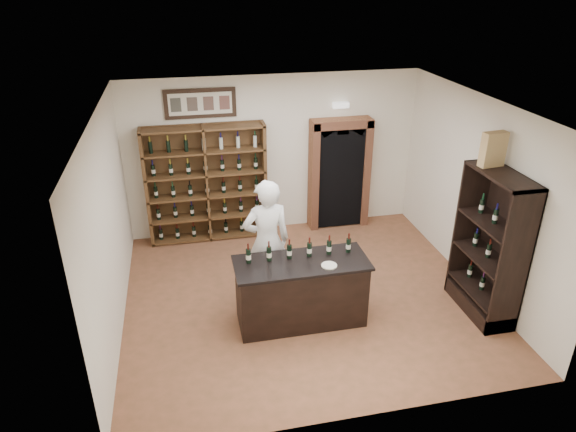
{
  "coord_description": "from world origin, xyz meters",
  "views": [
    {
      "loc": [
        -1.67,
        -6.56,
        4.66
      ],
      "look_at": [
        -0.2,
        0.3,
        1.28
      ],
      "focal_mm": 32.0,
      "sensor_mm": 36.0,
      "label": 1
    }
  ],
  "objects_px": {
    "counter_bottle_0": "(248,256)",
    "shopkeeper": "(267,242)",
    "tasting_counter": "(301,292)",
    "wine_shelf": "(207,183)",
    "side_cabinet": "(488,266)",
    "wine_crate": "(493,149)"
  },
  "relations": [
    {
      "from": "tasting_counter",
      "to": "counter_bottle_0",
      "type": "bearing_deg",
      "value": 169.76
    },
    {
      "from": "counter_bottle_0",
      "to": "tasting_counter",
      "type": "bearing_deg",
      "value": -10.24
    },
    {
      "from": "tasting_counter",
      "to": "shopkeeper",
      "type": "distance_m",
      "value": 0.92
    },
    {
      "from": "tasting_counter",
      "to": "wine_shelf",
      "type": "bearing_deg",
      "value": 110.56
    },
    {
      "from": "shopkeeper",
      "to": "wine_crate",
      "type": "relative_size",
      "value": 4.08
    },
    {
      "from": "wine_shelf",
      "to": "tasting_counter",
      "type": "height_order",
      "value": "wine_shelf"
    },
    {
      "from": "wine_shelf",
      "to": "side_cabinet",
      "type": "bearing_deg",
      "value": -40.21
    },
    {
      "from": "wine_shelf",
      "to": "side_cabinet",
      "type": "relative_size",
      "value": 1.0
    },
    {
      "from": "wine_shelf",
      "to": "wine_crate",
      "type": "xyz_separation_m",
      "value": [
        3.78,
        -2.92,
        1.34
      ]
    },
    {
      "from": "shopkeeper",
      "to": "tasting_counter",
      "type": "bearing_deg",
      "value": 113.4
    },
    {
      "from": "wine_shelf",
      "to": "counter_bottle_0",
      "type": "distance_m",
      "value": 2.83
    },
    {
      "from": "tasting_counter",
      "to": "side_cabinet",
      "type": "relative_size",
      "value": 0.85
    },
    {
      "from": "tasting_counter",
      "to": "wine_crate",
      "type": "bearing_deg",
      "value": 0.2
    },
    {
      "from": "wine_shelf",
      "to": "side_cabinet",
      "type": "xyz_separation_m",
      "value": [
        3.82,
        -3.23,
        -0.35
      ]
    },
    {
      "from": "wine_crate",
      "to": "shopkeeper",
      "type": "bearing_deg",
      "value": 160.71
    },
    {
      "from": "wine_shelf",
      "to": "shopkeeper",
      "type": "distance_m",
      "value": 2.37
    },
    {
      "from": "wine_shelf",
      "to": "shopkeeper",
      "type": "height_order",
      "value": "wine_shelf"
    },
    {
      "from": "counter_bottle_0",
      "to": "wine_crate",
      "type": "distance_m",
      "value": 3.65
    },
    {
      "from": "wine_shelf",
      "to": "side_cabinet",
      "type": "distance_m",
      "value": 5.02
    },
    {
      "from": "wine_shelf",
      "to": "tasting_counter",
      "type": "xyz_separation_m",
      "value": [
        1.1,
        -2.93,
        -0.61
      ]
    },
    {
      "from": "counter_bottle_0",
      "to": "shopkeeper",
      "type": "height_order",
      "value": "shopkeeper"
    },
    {
      "from": "tasting_counter",
      "to": "side_cabinet",
      "type": "distance_m",
      "value": 2.75
    }
  ]
}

